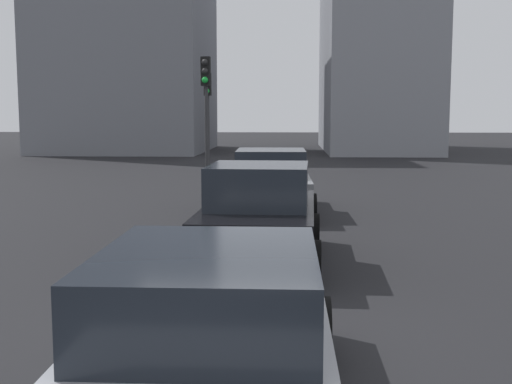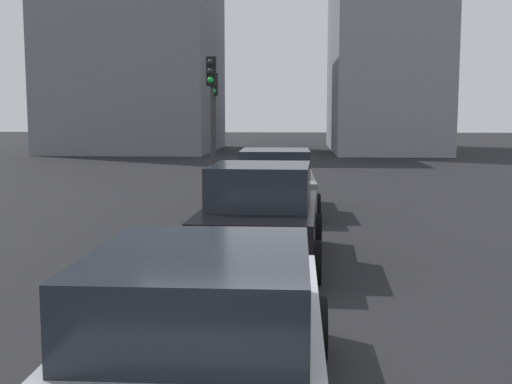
# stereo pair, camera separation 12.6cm
# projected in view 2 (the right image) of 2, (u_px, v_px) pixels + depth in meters

# --- Properties ---
(ground_plane) EXTENTS (160.00, 160.00, 0.20)m
(ground_plane) POSITION_uv_depth(u_px,v_px,m) (241.00, 370.00, 6.49)
(ground_plane) COLOR black
(car_grey_lead) EXTENTS (4.48, 2.15, 1.57)m
(car_grey_lead) POSITION_uv_depth(u_px,v_px,m) (275.00, 182.00, 16.09)
(car_grey_lead) COLOR slate
(car_grey_lead) RESTS_ON ground_plane
(car_black_second) EXTENTS (4.13, 2.07, 1.63)m
(car_black_second) POSITION_uv_depth(u_px,v_px,m) (261.00, 217.00, 10.55)
(car_black_second) COLOR black
(car_black_second) RESTS_ON ground_plane
(car_silver_third) EXTENTS (4.60, 2.01, 1.45)m
(car_silver_third) POSITION_uv_depth(u_px,v_px,m) (204.00, 341.00, 4.99)
(car_silver_third) COLOR #A8AAB2
(car_silver_third) RESTS_ON ground_plane
(traffic_light_near_left) EXTENTS (0.32, 0.30, 4.06)m
(traffic_light_near_left) POSITION_uv_depth(u_px,v_px,m) (214.00, 102.00, 26.47)
(traffic_light_near_left) COLOR #2D2D30
(traffic_light_near_left) RESTS_ON ground_plane
(traffic_light_near_right) EXTENTS (0.32, 0.30, 4.19)m
(traffic_light_near_right) POSITION_uv_depth(u_px,v_px,m) (211.00, 95.00, 20.40)
(traffic_light_near_right) COLOR #2D2D30
(traffic_light_near_right) RESTS_ON ground_plane
(building_facade_left) EXTENTS (15.19, 6.54, 14.90)m
(building_facade_left) POSITION_uv_depth(u_px,v_px,m) (382.00, 37.00, 43.02)
(building_facade_left) COLOR gray
(building_facade_left) RESTS_ON ground_plane
(building_facade_center) EXTENTS (12.08, 10.07, 16.42)m
(building_facade_center) POSITION_uv_depth(u_px,v_px,m) (137.00, 24.00, 42.48)
(building_facade_center) COLOR slate
(building_facade_center) RESTS_ON ground_plane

